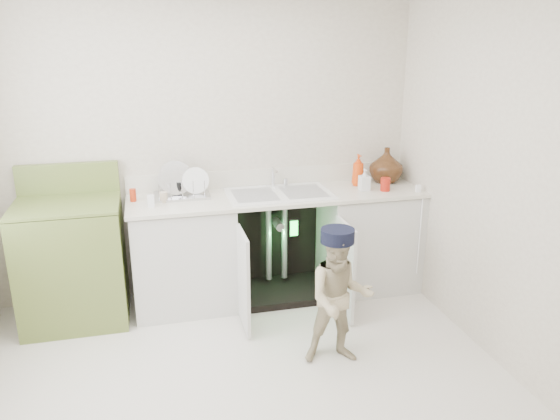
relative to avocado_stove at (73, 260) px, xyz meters
name	(u,v)px	position (x,y,z in m)	size (l,w,h in m)	color
ground	(242,385)	(1.09, -1.18, -0.49)	(3.50, 3.50, 0.00)	beige
room_shell	(237,199)	(1.09, -1.18, 0.76)	(6.00, 5.50, 1.26)	beige
counter_run	(282,242)	(1.67, 0.03, -0.02)	(2.44, 1.02, 1.21)	silver
avocado_stove	(73,260)	(0.00, 0.00, 0.00)	(0.77, 0.65, 1.19)	olive
repair_worker	(340,296)	(1.79, -1.06, -0.01)	(0.51, 0.95, 0.95)	#C6B68E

